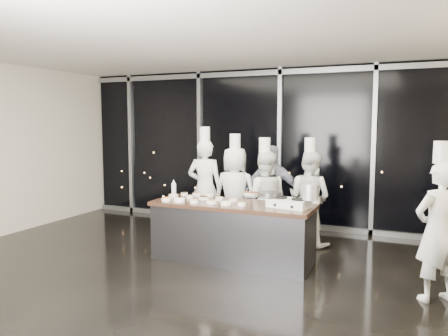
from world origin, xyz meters
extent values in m
plane|color=black|center=(0.00, 0.00, 0.00)|extent=(9.00, 9.00, 0.00)
cube|color=beige|center=(0.00, 3.50, 1.60)|extent=(9.00, 0.02, 3.20)
cube|color=white|center=(0.00, 0.00, 3.20)|extent=(9.00, 7.00, 0.02)
cube|color=black|center=(0.00, 3.44, 1.60)|extent=(8.90, 0.04, 3.18)
cube|color=gray|center=(0.00, 3.39, 3.10)|extent=(8.90, 0.08, 0.10)
cube|color=gray|center=(0.00, 3.39, 0.05)|extent=(8.90, 0.08, 0.10)
cube|color=gray|center=(-3.60, 3.39, 1.60)|extent=(0.08, 0.08, 3.20)
cube|color=gray|center=(-1.80, 3.39, 1.60)|extent=(0.08, 0.08, 3.20)
cube|color=gray|center=(0.00, 3.39, 1.60)|extent=(0.08, 0.08, 3.20)
cube|color=gray|center=(1.80, 3.39, 1.60)|extent=(0.08, 0.08, 3.20)
cube|color=#38383D|center=(0.00, 0.90, 0.42)|extent=(2.40, 0.80, 0.84)
cube|color=#3C2419|center=(0.00, 0.90, 0.87)|extent=(2.46, 0.86, 0.06)
cube|color=white|center=(0.88, 0.91, 0.96)|extent=(0.63, 0.45, 0.12)
cylinder|color=black|center=(0.74, 0.94, 1.03)|extent=(0.23, 0.23, 0.02)
cylinder|color=black|center=(1.01, 0.89, 1.03)|extent=(0.23, 0.23, 0.02)
cylinder|color=black|center=(0.71, 0.76, 0.95)|extent=(0.04, 0.03, 0.04)
cylinder|color=black|center=(0.97, 0.71, 0.95)|extent=(0.04, 0.03, 0.04)
cylinder|color=slate|center=(0.57, 0.96, 1.07)|extent=(0.39, 0.39, 0.05)
cube|color=#4C2B14|center=(0.29, 1.01, 1.07)|extent=(0.24, 0.08, 0.02)
cylinder|color=silver|center=(1.19, 0.86, 1.15)|extent=(0.26, 0.26, 0.22)
cylinder|color=white|center=(-1.01, 0.66, 0.92)|extent=(0.14, 0.14, 0.04)
cylinder|color=orange|center=(-1.01, 0.66, 0.94)|extent=(0.12, 0.12, 0.01)
cylinder|color=white|center=(-1.06, 0.97, 0.92)|extent=(0.15, 0.15, 0.04)
cylinder|color=#F4EEAC|center=(-1.06, 0.97, 0.94)|extent=(0.13, 0.13, 0.01)
cylinder|color=white|center=(-1.00, 1.23, 0.92)|extent=(0.11, 0.11, 0.04)
cylinder|color=#331E0F|center=(-1.00, 1.23, 0.94)|extent=(0.09, 0.09, 0.01)
cylinder|color=white|center=(-0.79, 0.68, 0.92)|extent=(0.17, 0.17, 0.04)
cylinder|color=white|center=(-0.79, 0.68, 0.94)|extent=(0.14, 0.14, 0.01)
cylinder|color=white|center=(-0.77, 0.98, 0.92)|extent=(0.11, 0.11, 0.04)
cylinder|color=#E0AB70|center=(-0.77, 0.98, 0.94)|extent=(0.09, 0.09, 0.01)
cylinder|color=white|center=(-0.78, 1.25, 0.92)|extent=(0.15, 0.15, 0.04)
cylinder|color=#9C6B4E|center=(-0.78, 1.25, 0.94)|extent=(0.13, 0.13, 0.01)
cylinder|color=white|center=(-0.53, 0.68, 0.92)|extent=(0.12, 0.12, 0.04)
cylinder|color=#E4785D|center=(-0.53, 0.68, 0.94)|extent=(0.10, 0.10, 0.01)
cylinder|color=white|center=(-0.53, 1.00, 0.92)|extent=(0.16, 0.16, 0.04)
cylinder|color=black|center=(-0.53, 1.00, 0.94)|extent=(0.13, 0.13, 0.01)
cylinder|color=white|center=(-0.55, 1.26, 0.92)|extent=(0.13, 0.13, 0.04)
cylinder|color=silver|center=(-0.55, 1.26, 0.94)|extent=(0.11, 0.11, 0.01)
cylinder|color=white|center=(-0.27, 0.73, 0.92)|extent=(0.16, 0.16, 0.04)
cylinder|color=#AF7646|center=(-0.27, 0.73, 0.94)|extent=(0.13, 0.13, 0.01)
cylinder|color=white|center=(-0.28, 1.05, 0.92)|extent=(0.12, 0.12, 0.04)
cylinder|color=tan|center=(-0.28, 1.05, 0.94)|extent=(0.10, 0.10, 0.01)
cylinder|color=white|center=(-0.02, 0.72, 0.92)|extent=(0.16, 0.16, 0.04)
cylinder|color=beige|center=(-0.02, 0.72, 0.94)|extent=(0.13, 0.13, 0.01)
cylinder|color=white|center=(-0.03, 1.02, 0.92)|extent=(0.13, 0.13, 0.04)
cylinder|color=#9C8A47|center=(-0.03, 1.02, 0.94)|extent=(0.11, 0.11, 0.01)
cylinder|color=white|center=(0.21, 0.75, 0.92)|extent=(0.13, 0.13, 0.04)
cylinder|color=gold|center=(0.21, 0.75, 0.94)|extent=(0.10, 0.10, 0.01)
cylinder|color=silver|center=(-1.14, 1.12, 1.00)|extent=(0.07, 0.07, 0.20)
cone|color=silver|center=(-1.14, 1.12, 1.14)|extent=(0.06, 0.06, 0.07)
imported|color=white|center=(-1.03, 2.07, 0.90)|extent=(0.72, 0.53, 1.80)
cylinder|color=white|center=(-1.03, 2.07, 1.90)|extent=(0.22, 0.22, 0.26)
imported|color=white|center=(-0.43, 2.08, 0.84)|extent=(0.82, 0.54, 1.68)
cylinder|color=white|center=(-0.43, 2.08, 1.78)|extent=(0.19, 0.19, 0.26)
imported|color=white|center=(0.18, 1.90, 0.81)|extent=(0.93, 0.81, 1.63)
cylinder|color=white|center=(0.18, 1.90, 1.73)|extent=(0.23, 0.23, 0.26)
imported|color=#141737|center=(0.23, 2.19, 0.86)|extent=(1.05, 0.54, 1.71)
imported|color=white|center=(0.86, 2.28, 0.81)|extent=(0.93, 0.81, 1.62)
cylinder|color=white|center=(0.86, 2.28, 1.72)|extent=(0.24, 0.24, 0.26)
imported|color=white|center=(2.78, 0.50, 0.83)|extent=(0.73, 0.69, 1.67)
cylinder|color=white|center=(2.78, 0.50, 1.77)|extent=(0.27, 0.27, 0.26)
camera|label=1|loc=(2.47, -5.10, 2.11)|focal=35.00mm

